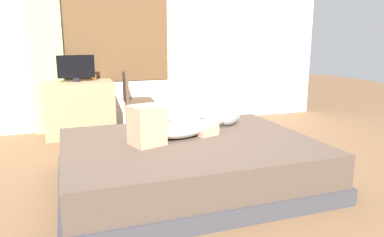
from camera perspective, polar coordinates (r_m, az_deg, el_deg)
ground_plane at (r=3.30m, az=-1.82°, el=-10.94°), size 16.00×16.00×0.00m
back_wall_with_window at (r=5.55m, az=-10.32°, el=13.74°), size 6.40×0.14×2.90m
bed at (r=3.32m, az=-0.48°, el=-6.97°), size 2.24×1.72×0.42m
person_lying at (r=3.27m, az=-2.79°, el=-1.31°), size 0.93×0.50×0.34m
cat at (r=3.79m, az=5.70°, el=-0.12°), size 0.33×0.21×0.21m
desk at (r=5.17m, az=-17.20°, el=1.47°), size 0.90×0.56×0.74m
tv_monitor at (r=5.09m, az=-17.72°, el=7.56°), size 0.48×0.10×0.35m
cup at (r=5.22m, az=-15.14°, el=6.29°), size 0.07×0.07×0.09m
chair_by_desk at (r=5.08m, az=-9.17°, el=3.28°), size 0.40×0.40×0.86m
curtain_left at (r=5.36m, az=-22.02°, el=10.89°), size 0.44×0.06×2.48m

